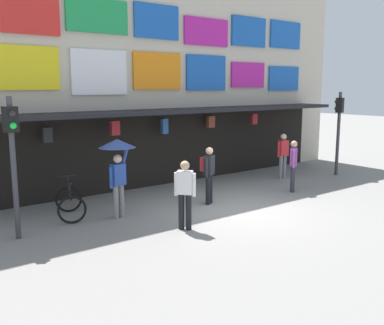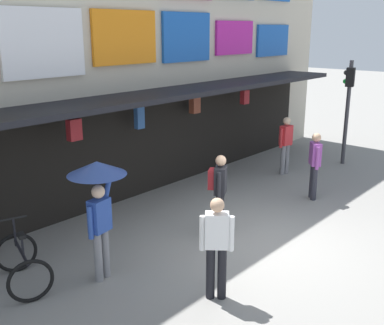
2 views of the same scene
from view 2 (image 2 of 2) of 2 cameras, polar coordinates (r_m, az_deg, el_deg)
ground_plane at (r=9.45m, az=8.81°, el=-9.82°), size 80.00×80.00×0.00m
shopfront at (r=11.59m, az=-10.29°, el=15.19°), size 18.00×2.60×8.00m
traffic_light_far at (r=15.02m, az=18.65°, el=7.78°), size 0.34×0.35×3.20m
bicycle_parked at (r=8.26m, az=-20.08°, el=-11.64°), size 1.03×1.32×1.05m
pedestrian_in_black at (r=9.45m, az=3.36°, el=-3.19°), size 0.48×0.46×1.68m
pedestrian_in_yellow at (r=13.66m, az=11.43°, el=2.44°), size 0.53×0.26×1.68m
pedestrian_in_blue at (r=11.78m, az=14.84°, el=0.03°), size 0.42×0.40×1.68m
pedestrian_with_umbrella at (r=7.64m, az=-11.49°, el=-3.02°), size 0.96×0.96×2.08m
pedestrian_in_purple at (r=7.22m, az=3.05°, el=-9.86°), size 0.40×0.43×1.68m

